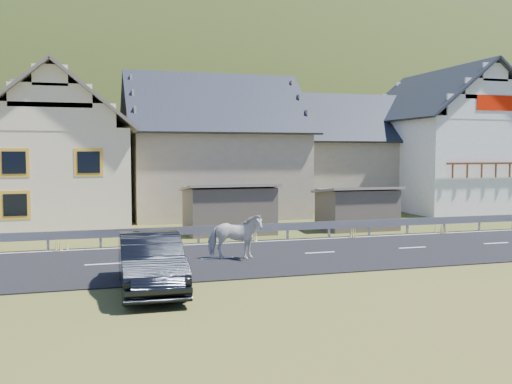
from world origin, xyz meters
name	(u,v)px	position (x,y,z in m)	size (l,w,h in m)	color
ground	(320,254)	(0.00, 0.00, 0.00)	(160.00, 160.00, 0.00)	#304015
road	(320,253)	(0.00, 0.00, 0.02)	(60.00, 7.00, 0.04)	black
lane_markings	(320,253)	(0.00, 0.00, 0.04)	(60.00, 6.60, 0.01)	silver
guardrail	(288,227)	(0.00, 3.68, 0.56)	(28.10, 0.09, 0.75)	#93969B
shed_left	(229,210)	(-2.00, 6.50, 1.10)	(4.30, 3.30, 2.40)	brown
shed_right	(357,209)	(4.50, 6.00, 1.00)	(3.80, 2.90, 2.20)	brown
house_cream	(57,143)	(-10.00, 12.00, 4.36)	(7.80, 9.80, 8.30)	#F7E6B2
house_stone_a	(212,140)	(-1.00, 15.00, 4.63)	(10.80, 9.80, 8.90)	gray
house_stone_b	(345,147)	(9.00, 17.00, 4.24)	(9.80, 8.80, 8.10)	gray
house_white	(444,135)	(15.00, 14.00, 5.06)	(8.80, 10.80, 9.70)	white
mountain	(131,221)	(5.00, 180.00, -20.00)	(440.00, 280.00, 260.00)	#233910
horse	(235,237)	(-3.44, -0.39, 0.86)	(1.94, 0.88, 1.64)	beige
car	(151,262)	(-6.78, -4.00, 0.79)	(1.67, 4.79, 1.58)	black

